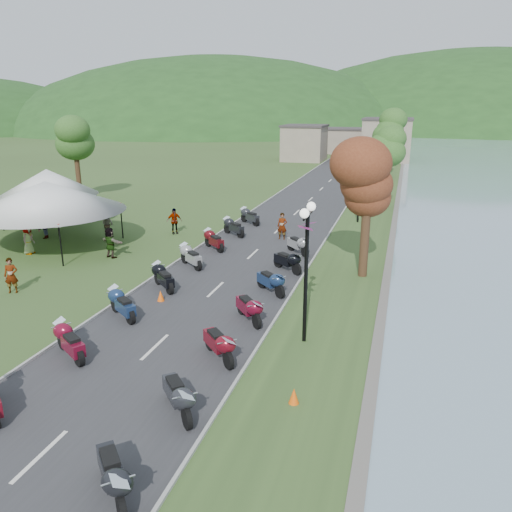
% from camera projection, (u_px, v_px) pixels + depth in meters
% --- Properties ---
extents(road, '(7.00, 120.00, 0.02)m').
position_uv_depth(road, '(297.00, 213.00, 39.78)').
color(road, '#343437').
rests_on(road, ground).
extents(hills_backdrop, '(360.00, 120.00, 76.00)m').
position_uv_depth(hills_backdrop, '(387.00, 127.00, 186.42)').
color(hills_backdrop, '#285621').
rests_on(hills_backdrop, ground).
extents(far_building, '(18.00, 16.00, 5.00)m').
position_uv_depth(far_building, '(343.00, 141.00, 80.84)').
color(far_building, gray).
rests_on(far_building, ground).
extents(moto_row_left, '(2.60, 43.58, 1.10)m').
position_uv_depth(moto_row_left, '(70.00, 343.00, 16.92)').
color(moto_row_left, '#331411').
rests_on(moto_row_left, ground).
extents(moto_row_right, '(2.60, 31.57, 1.10)m').
position_uv_depth(moto_row_right, '(201.00, 367.00, 15.35)').
color(moto_row_right, '#331411').
rests_on(moto_row_right, ground).
extents(vendor_tent_main, '(6.04, 6.04, 4.00)m').
position_uv_depth(vendor_tent_main, '(49.00, 214.00, 29.73)').
color(vendor_tent_main, silver).
rests_on(vendor_tent_main, ground).
extents(vendor_tent_side, '(4.46, 4.46, 4.00)m').
position_uv_depth(vendor_tent_side, '(49.00, 198.00, 35.02)').
color(vendor_tent_side, silver).
rests_on(vendor_tent_side, ground).
extents(tree_lakeside, '(2.70, 2.70, 7.49)m').
position_uv_depth(tree_lakeside, '(367.00, 203.00, 24.06)').
color(tree_lakeside, '#3E722A').
rests_on(tree_lakeside, ground).
extents(pedestrian_a, '(0.74, 0.66, 1.66)m').
position_uv_depth(pedestrian_a, '(14.00, 292.00, 22.97)').
color(pedestrian_a, slate).
rests_on(pedestrian_a, ground).
extents(pedestrian_b, '(0.87, 0.57, 1.66)m').
position_uv_depth(pedestrian_b, '(109.00, 237.00, 32.58)').
color(pedestrian_b, slate).
rests_on(pedestrian_b, ground).
extents(pedestrian_c, '(0.68, 1.24, 1.82)m').
position_uv_depth(pedestrian_c, '(46.00, 238.00, 32.24)').
color(pedestrian_c, slate).
rests_on(pedestrian_c, ground).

